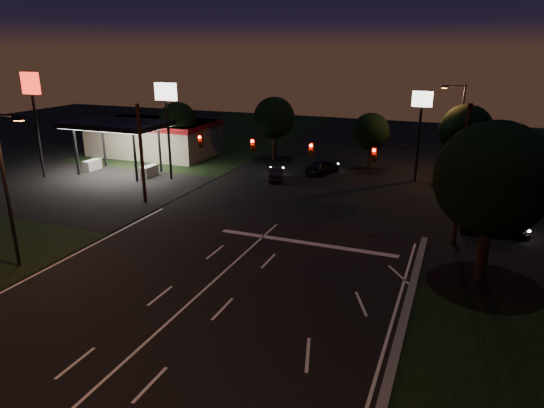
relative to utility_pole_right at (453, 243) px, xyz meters
The scene contains 21 objects.
ground 19.21m from the utility_pole_right, 128.66° to the right, with size 140.00×140.00×0.00m, color black.
cross_street_left 32.02m from the utility_pole_right, behind, with size 20.00×16.00×0.02m, color black.
center_line 24.19m from the utility_pole_right, 119.74° to the right, with size 0.14×40.00×0.01m, color silver.
stop_bar 9.66m from the utility_pole_right, 158.75° to the right, with size 12.00×0.50×0.01m, color silver.
utility_pole_right is the anchor object (origin of this frame).
utility_pole_left 24.00m from the utility_pole_right, behind, with size 0.28×0.28×8.00m, color black.
signal_span 13.20m from the utility_pole_right, behind, with size 24.00×0.40×1.56m.
gas_station 37.27m from the utility_pole_right, 155.56° to the left, with size 14.20×16.10×5.25m.
pole_sign_left_near 27.82m from the utility_pole_right, 164.93° to the left, with size 2.20×0.30×9.10m.
pole_sign_left_far 38.87m from the utility_pole_right, behind, with size 2.00×0.30×10.00m.
pole_sign_right 16.73m from the utility_pole_right, 104.93° to the left, with size 1.80×0.30×8.40m.
street_light_left 27.14m from the utility_pole_right, 150.78° to the right, with size 2.20×0.35×9.00m.
street_light_right_far 17.81m from the utility_pole_right, 92.57° to the left, with size 2.20×0.35×9.00m.
tree_right_near 7.61m from the utility_pole_right, 72.47° to the right, with size 6.00×6.00×8.76m.
tree_far_a 33.84m from the utility_pole_right, 153.24° to the left, with size 4.20×4.20×6.42m.
tree_far_b 28.04m from the utility_pole_right, 136.25° to the left, with size 4.60×4.60×6.98m.
tree_far_c 20.58m from the utility_pole_right, 116.39° to the left, with size 3.80×3.80×5.86m.
tree_far_d 16.84m from the utility_pole_right, 89.92° to the left, with size 4.80×4.80×7.30m.
car_oncoming_a 19.53m from the utility_pole_right, 131.77° to the left, with size 1.72×4.27×1.46m, color black.
car_oncoming_b 19.59m from the utility_pole_right, 147.37° to the left, with size 1.29×3.70×1.22m, color black.
car_cross 3.69m from the utility_pole_right, 46.29° to the left, with size 1.81×4.45×1.29m, color black.
Camera 1 is at (11.76, -16.58, 12.21)m, focal length 32.00 mm.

